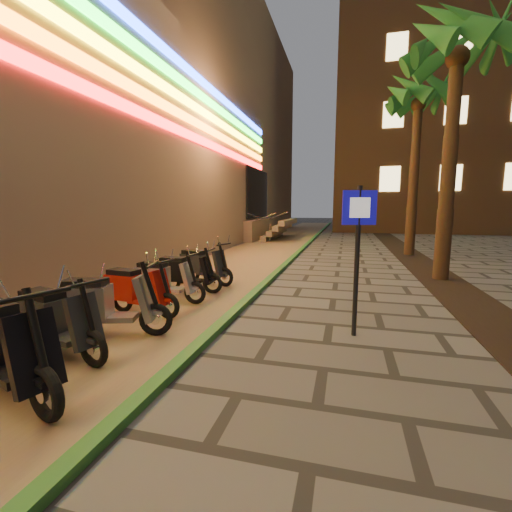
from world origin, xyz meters
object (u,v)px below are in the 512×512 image
(scooter_6, at_px, (103,304))
(scooter_5, at_px, (55,320))
(scooter_8, at_px, (163,280))
(scooter_10, at_px, (201,265))
(scooter_7, at_px, (134,289))
(scooter_4, at_px, (2,346))
(scooter_9, at_px, (183,273))
(pedestrian_sign, at_px, (358,240))

(scooter_6, bearing_deg, scooter_5, -118.02)
(scooter_8, xyz_separation_m, scooter_10, (0.06, 1.82, 0.02))
(scooter_7, bearing_deg, scooter_5, -81.81)
(scooter_7, distance_m, scooter_10, 2.72)
(scooter_10, bearing_deg, scooter_4, -72.38)
(scooter_9, height_order, scooter_10, scooter_10)
(scooter_4, relative_size, scooter_7, 1.15)
(pedestrian_sign, relative_size, scooter_7, 1.49)
(pedestrian_sign, bearing_deg, scooter_7, 163.91)
(pedestrian_sign, bearing_deg, scooter_10, 128.55)
(scooter_6, bearing_deg, scooter_8, 77.28)
(scooter_9, bearing_deg, scooter_10, 85.05)
(scooter_4, distance_m, scooter_6, 1.69)
(pedestrian_sign, height_order, scooter_6, pedestrian_sign)
(scooter_6, height_order, scooter_10, scooter_6)
(scooter_5, relative_size, scooter_10, 1.01)
(scooter_9, bearing_deg, scooter_5, -93.94)
(pedestrian_sign, distance_m, scooter_6, 3.97)
(scooter_10, bearing_deg, scooter_8, -76.12)
(pedestrian_sign, xyz_separation_m, scooter_9, (-3.81, 1.81, -1.02))
(scooter_6, xyz_separation_m, scooter_9, (-0.10, 2.83, -0.05))
(scooter_8, bearing_deg, pedestrian_sign, -13.60)
(pedestrian_sign, distance_m, scooter_10, 4.80)
(scooter_7, bearing_deg, scooter_8, 92.44)
(scooter_8, distance_m, scooter_10, 1.82)
(pedestrian_sign, xyz_separation_m, scooter_7, (-3.91, 0.07, -1.01))
(scooter_6, distance_m, scooter_7, 1.10)
(scooter_4, xyz_separation_m, scooter_5, (-0.27, 0.94, -0.06))
(pedestrian_sign, xyz_separation_m, scooter_8, (-3.84, 0.96, -1.01))
(scooter_7, height_order, scooter_10, scooter_10)
(scooter_4, bearing_deg, scooter_5, 123.94)
(scooter_7, bearing_deg, pedestrian_sign, 5.91)
(scooter_6, distance_m, scooter_8, 1.99)
(scooter_7, distance_m, scooter_9, 1.75)
(pedestrian_sign, relative_size, scooter_10, 1.45)
(scooter_8, distance_m, scooter_9, 0.85)
(scooter_5, distance_m, scooter_9, 3.58)
(scooter_7, height_order, scooter_8, scooter_7)
(scooter_7, bearing_deg, scooter_9, 93.73)
(pedestrian_sign, distance_m, scooter_9, 4.34)
(pedestrian_sign, xyz_separation_m, scooter_4, (-3.60, -2.70, -0.93))
(scooter_10, bearing_deg, scooter_7, -76.98)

